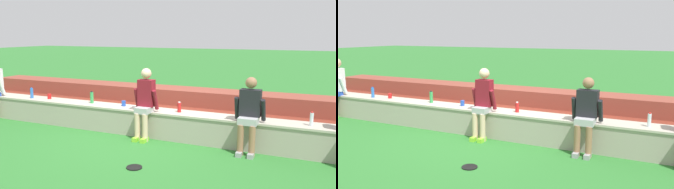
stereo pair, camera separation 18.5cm
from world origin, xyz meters
The scene contains 12 objects.
ground_plane centered at (0.00, 0.00, 0.00)m, with size 80.00×80.00×0.00m, color #2D752D.
stone_seating_wall centered at (0.00, 0.24, 0.30)m, with size 9.39×0.52×0.56m.
brick_bleachers centered at (0.00, 1.68, 0.32)m, with size 11.70×1.58×0.76m.
person_left_of_center centered at (0.14, -0.02, 0.78)m, with size 0.50×0.50×1.44m.
person_center centered at (2.23, -0.03, 0.75)m, with size 0.55×0.50×1.37m.
water_bottle_mid_right centered at (3.26, 0.21, 0.68)m, with size 0.06×0.06×0.25m.
water_bottle_near_left centered at (0.78, 0.25, 0.66)m, with size 0.08×0.08×0.21m.
water_bottle_mid_left centered at (-1.38, 0.28, 0.69)m, with size 0.08×0.08×0.27m.
water_bottle_near_right centered at (-3.10, 0.18, 0.68)m, with size 0.07×0.07×0.26m.
plastic_cup_left_end centered at (-0.55, 0.29, 0.62)m, with size 0.09×0.09×0.12m, color blue.
plastic_cup_right_end centered at (-2.64, 0.29, 0.62)m, with size 0.09×0.09×0.12m, color red.
frisbee centered at (0.72, -1.49, 0.01)m, with size 0.26×0.26×0.02m, color black.
Camera 2 is at (3.53, -5.99, 2.14)m, focal length 36.97 mm.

